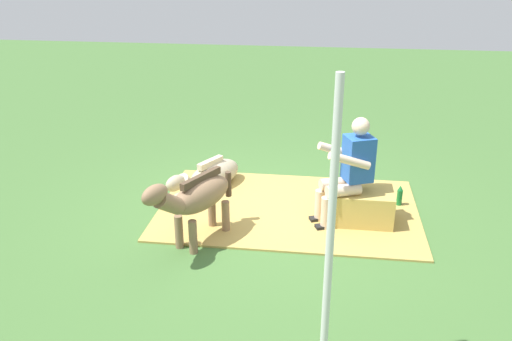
# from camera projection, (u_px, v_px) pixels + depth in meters

# --- Properties ---
(ground_plane) EXTENTS (24.00, 24.00, 0.00)m
(ground_plane) POSITION_uv_depth(u_px,v_px,m) (267.00, 214.00, 6.53)
(ground_plane) COLOR #426B33
(hay_patch) EXTENTS (3.17, 2.05, 0.02)m
(hay_patch) POSITION_uv_depth(u_px,v_px,m) (288.00, 209.00, 6.64)
(hay_patch) COLOR tan
(hay_patch) RESTS_ON ground
(hay_bale) EXTENTS (0.77, 0.50, 0.41)m
(hay_bale) POSITION_uv_depth(u_px,v_px,m) (359.00, 206.00, 6.27)
(hay_bale) COLOR tan
(hay_bale) RESTS_ON ground
(person_seated) EXTENTS (0.72, 0.57, 1.29)m
(person_seated) POSITION_uv_depth(u_px,v_px,m) (349.00, 168.00, 6.07)
(person_seated) COLOR beige
(person_seated) RESTS_ON ground
(pony_standing) EXTENTS (0.79, 1.24, 0.91)m
(pony_standing) POSITION_uv_depth(u_px,v_px,m) (196.00, 198.00, 5.69)
(pony_standing) COLOR #8C6B4C
(pony_standing) RESTS_ON ground
(pony_lying) EXTENTS (0.89, 1.30, 0.42)m
(pony_lying) POSITION_uv_depth(u_px,v_px,m) (210.00, 176.00, 7.12)
(pony_lying) COLOR tan
(pony_lying) RESTS_ON ground
(soda_bottle) EXTENTS (0.07, 0.07, 0.28)m
(soda_bottle) POSITION_uv_depth(u_px,v_px,m) (400.00, 196.00, 6.67)
(soda_bottle) COLOR #197233
(soda_bottle) RESTS_ON ground
(tent_pole_left) EXTENTS (0.06, 0.06, 2.30)m
(tent_pole_left) POSITION_uv_depth(u_px,v_px,m) (330.00, 234.00, 3.76)
(tent_pole_left) COLOR silver
(tent_pole_left) RESTS_ON ground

